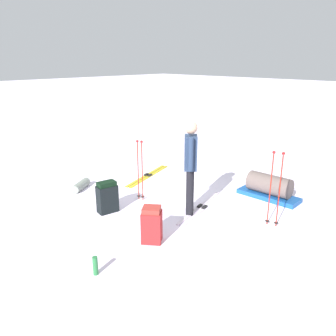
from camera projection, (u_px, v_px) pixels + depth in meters
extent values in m
plane|color=white|center=(168.00, 201.00, 6.83)|extent=(80.00, 80.00, 0.00)
cylinder|color=black|center=(190.00, 193.00, 6.12)|extent=(0.14, 0.14, 0.85)
cylinder|color=black|center=(190.00, 189.00, 6.31)|extent=(0.14, 0.14, 0.85)
cube|color=#22334F|center=(191.00, 153.00, 6.00)|extent=(0.39, 0.40, 0.60)
cylinder|color=#22334F|center=(191.00, 155.00, 5.76)|extent=(0.09, 0.09, 0.58)
cylinder|color=#22334F|center=(191.00, 147.00, 6.22)|extent=(0.09, 0.09, 0.58)
sphere|color=tan|center=(191.00, 128.00, 5.86)|extent=(0.22, 0.22, 0.22)
cube|color=gold|center=(146.00, 175.00, 8.30)|extent=(0.58, 1.69, 0.02)
cube|color=black|center=(146.00, 174.00, 8.29)|extent=(0.10, 0.15, 0.03)
cube|color=gold|center=(150.00, 176.00, 8.26)|extent=(0.58, 1.69, 0.02)
cube|color=black|center=(150.00, 175.00, 8.25)|extent=(0.10, 0.15, 0.03)
cube|color=silver|center=(204.00, 208.00, 6.50)|extent=(0.44, 1.69, 0.02)
cube|color=black|center=(205.00, 207.00, 6.49)|extent=(0.09, 0.15, 0.03)
cube|color=silver|center=(200.00, 207.00, 6.55)|extent=(0.44, 1.69, 0.02)
cube|color=black|center=(200.00, 206.00, 6.54)|extent=(0.09, 0.15, 0.03)
cube|color=black|center=(107.00, 199.00, 6.30)|extent=(0.28, 0.40, 0.51)
cube|color=black|center=(107.00, 184.00, 6.21)|extent=(0.25, 0.36, 0.08)
cube|color=#A21F20|center=(152.00, 227.00, 5.28)|extent=(0.40, 0.40, 0.50)
cube|color=maroon|center=(152.00, 210.00, 5.19)|extent=(0.36, 0.36, 0.08)
cylinder|color=maroon|center=(279.00, 192.00, 5.64)|extent=(0.02, 0.02, 1.25)
sphere|color=#A51919|center=(284.00, 153.00, 5.44)|extent=(0.05, 0.05, 0.05)
cylinder|color=black|center=(276.00, 223.00, 5.82)|extent=(0.07, 0.07, 0.01)
cylinder|color=maroon|center=(270.00, 190.00, 5.71)|extent=(0.02, 0.02, 1.25)
sphere|color=#A51919|center=(274.00, 152.00, 5.51)|extent=(0.05, 0.05, 0.05)
cylinder|color=black|center=(267.00, 221.00, 5.88)|extent=(0.07, 0.07, 0.01)
cylinder|color=maroon|center=(142.00, 172.00, 6.74)|extent=(0.02, 0.02, 1.17)
sphere|color=#A51919|center=(142.00, 142.00, 6.55)|extent=(0.05, 0.05, 0.05)
cylinder|color=black|center=(143.00, 197.00, 6.90)|extent=(0.07, 0.07, 0.01)
cylinder|color=maroon|center=(138.00, 171.00, 6.78)|extent=(0.02, 0.02, 1.17)
sphere|color=#A51919|center=(137.00, 141.00, 6.59)|extent=(0.05, 0.05, 0.05)
cylinder|color=black|center=(139.00, 196.00, 6.94)|extent=(0.07, 0.07, 0.01)
cube|color=#174B93|center=(268.00, 196.00, 7.00)|extent=(1.24, 0.47, 0.09)
cylinder|color=#5A4D48|center=(269.00, 184.00, 6.92)|extent=(0.87, 0.42, 0.40)
cylinder|color=gray|center=(81.00, 185.00, 7.43)|extent=(0.43, 0.57, 0.18)
cylinder|color=#256B37|center=(95.00, 266.00, 4.50)|extent=(0.07, 0.07, 0.26)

